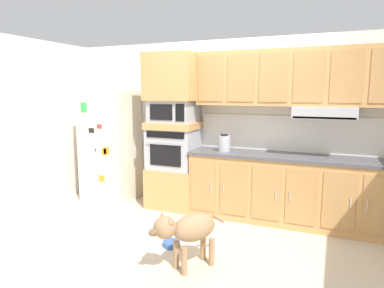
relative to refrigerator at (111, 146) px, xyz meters
name	(u,v)px	position (x,y,z in m)	size (l,w,h in m)	color
ground_plane	(215,233)	(2.02, -0.68, -0.88)	(9.60, 9.60, 0.00)	beige
back_kitchen_wall	(240,125)	(2.02, 0.43, 0.37)	(6.20, 0.12, 2.50)	silver
side_panel_left	(40,125)	(-0.78, -0.68, 0.37)	(0.12, 7.10, 2.50)	silver
refrigerator	(111,146)	(0.00, 0.00, 0.00)	(0.76, 0.73, 1.76)	silver
oven_base_cabinet	(174,187)	(1.10, 0.07, -0.58)	(0.74, 0.62, 0.60)	tan
built_in_oven	(174,148)	(1.10, 0.07, 0.02)	(0.70, 0.62, 0.60)	#A8AAAF
appliance_mid_shelf	(174,125)	(1.10, 0.07, 0.37)	(0.74, 0.62, 0.10)	tan
microwave	(174,111)	(1.10, 0.07, 0.58)	(0.64, 0.54, 0.32)	#A8AAAF
appliance_upper_cabinet	(174,77)	(1.10, 0.07, 1.08)	(0.74, 0.62, 0.68)	tan
lower_cabinet_run	(303,192)	(2.99, 0.07, -0.44)	(3.03, 0.63, 0.88)	tan
countertop_slab	(305,158)	(2.99, 0.07, 0.02)	(3.07, 0.64, 0.04)	#4C4C51
backsplash_panel	(308,135)	(2.99, 0.36, 0.29)	(3.07, 0.02, 0.50)	white
upper_cabinet_with_hood	(311,80)	(3.00, 0.19, 1.02)	(3.03, 0.48, 0.88)	tan
electric_kettle	(224,143)	(1.91, 0.02, 0.15)	(0.17, 0.17, 0.24)	#A8AAAF
dog	(188,229)	(2.06, -1.60, -0.47)	(0.55, 0.77, 0.62)	#997551
dog_food_bowl	(171,244)	(1.68, -1.21, -0.85)	(0.20, 0.20, 0.06)	#3359A5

